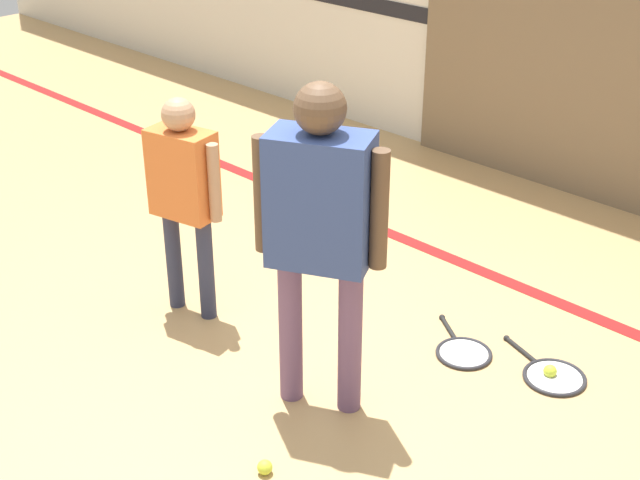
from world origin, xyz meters
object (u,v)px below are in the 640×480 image
Objects in this scene: tennis_ball_by_spare_racket at (550,371)px; racket_spare_on_floor at (552,375)px; person_student_left at (184,185)px; racket_second_spare at (463,351)px; tennis_ball_near_instructor at (265,467)px; person_instructor at (320,218)px.

racket_spare_on_floor is at bearing 35.50° from tennis_ball_by_spare_racket.
person_student_left is 2.08m from tennis_ball_by_spare_racket.
tennis_ball_near_instructor reaches higher than racket_second_spare.
tennis_ball_by_spare_racket is at bearing 70.88° from tennis_ball_near_instructor.
racket_second_spare is at bearing -162.94° from tennis_ball_by_spare_racket.
racket_second_spare is 0.45m from tennis_ball_by_spare_racket.
person_student_left is 18.68× the size of tennis_ball_near_instructor.
person_instructor is 23.77× the size of tennis_ball_by_spare_racket.
tennis_ball_by_spare_racket is at bearing 27.10° from person_instructor.
racket_second_spare is 7.72× the size of tennis_ball_near_instructor.
tennis_ball_near_instructor is (-0.07, -1.32, 0.02)m from racket_second_spare.
tennis_ball_by_spare_racket reaches higher than racket_second_spare.
tennis_ball_by_spare_racket is at bearing 13.20° from person_student_left.
person_student_left is (-1.08, 0.09, -0.21)m from person_instructor.
person_student_left is 1.68m from racket_second_spare.
person_student_left is at bearing 148.53° from person_instructor.
tennis_ball_by_spare_racket is (0.68, 0.93, -0.94)m from person_instructor.
tennis_ball_near_instructor is at bearing 121.12° from racket_second_spare.
racket_second_spare is (1.33, 0.71, -0.75)m from person_student_left.
racket_second_spare is at bearing 86.86° from tennis_ball_near_instructor.
racket_spare_on_floor is (1.77, 0.84, -0.75)m from person_student_left.
person_student_left is 2.10m from racket_spare_on_floor.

